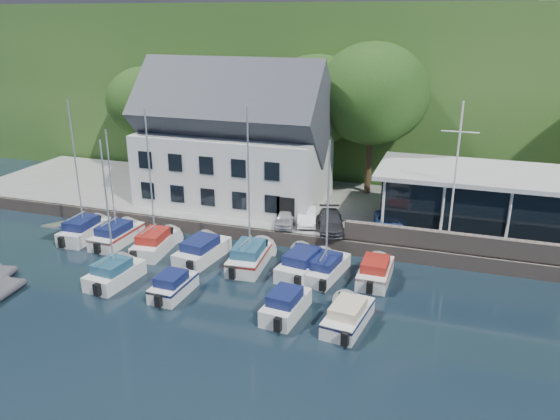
# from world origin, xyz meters

# --- Properties ---
(ground) EXTENTS (180.00, 180.00, 0.00)m
(ground) POSITION_xyz_m (0.00, 0.00, 0.00)
(ground) COLOR black
(ground) RESTS_ON ground
(quay) EXTENTS (60.00, 13.00, 1.00)m
(quay) POSITION_xyz_m (0.00, 17.50, 0.50)
(quay) COLOR gray
(quay) RESTS_ON ground
(quay_face) EXTENTS (60.00, 0.30, 1.00)m
(quay_face) POSITION_xyz_m (0.00, 11.00, 0.50)
(quay_face) COLOR #63564F
(quay_face) RESTS_ON ground
(hillside) EXTENTS (160.00, 75.00, 16.00)m
(hillside) POSITION_xyz_m (0.00, 62.00, 8.00)
(hillside) COLOR #25481B
(hillside) RESTS_ON ground
(field_patch) EXTENTS (50.00, 30.00, 0.30)m
(field_patch) POSITION_xyz_m (8.00, 70.00, 16.15)
(field_patch) COLOR #5B6D36
(field_patch) RESTS_ON hillside
(harbor_building) EXTENTS (14.40, 8.20, 8.70)m
(harbor_building) POSITION_xyz_m (-7.00, 16.50, 5.35)
(harbor_building) COLOR silver
(harbor_building) RESTS_ON quay
(club_pavilion) EXTENTS (13.20, 7.20, 4.10)m
(club_pavilion) POSITION_xyz_m (11.00, 16.00, 3.05)
(club_pavilion) COLOR black
(club_pavilion) RESTS_ON quay
(seawall) EXTENTS (18.00, 0.50, 1.20)m
(seawall) POSITION_xyz_m (12.00, 11.40, 1.60)
(seawall) COLOR #63564F
(seawall) RESTS_ON quay
(gangway) EXTENTS (1.20, 6.00, 1.40)m
(gangway) POSITION_xyz_m (-16.50, 9.00, 0.00)
(gangway) COLOR silver
(gangway) RESTS_ON ground
(car_silver) EXTENTS (1.80, 3.39, 1.10)m
(car_silver) POSITION_xyz_m (-1.48, 12.41, 1.55)
(car_silver) COLOR silver
(car_silver) RESTS_ON quay
(car_white) EXTENTS (2.09, 3.79, 1.19)m
(car_white) POSITION_xyz_m (-0.15, 13.30, 1.59)
(car_white) COLOR white
(car_white) RESTS_ON quay
(car_dgrey) EXTENTS (2.81, 4.44, 1.20)m
(car_dgrey) POSITION_xyz_m (1.77, 12.46, 1.60)
(car_dgrey) COLOR #2D2D32
(car_dgrey) RESTS_ON quay
(car_blue) EXTENTS (2.15, 3.98, 1.29)m
(car_blue) POSITION_xyz_m (5.62, 13.40, 1.65)
(car_blue) COLOR #2C4788
(car_blue) RESTS_ON quay
(flagpole) EXTENTS (2.21, 0.20, 9.20)m
(flagpole) POSITION_xyz_m (9.54, 12.35, 5.60)
(flagpole) COLOR silver
(flagpole) RESTS_ON quay
(tree_0) EXTENTS (7.02, 7.02, 9.60)m
(tree_0) POSITION_xyz_m (-18.50, 22.56, 5.80)
(tree_0) COLOR #163610
(tree_0) RESTS_ON quay
(tree_1) EXTENTS (7.44, 7.44, 10.17)m
(tree_1) POSITION_xyz_m (-13.36, 21.55, 6.08)
(tree_1) COLOR #163610
(tree_1) RESTS_ON quay
(tree_2) EXTENTS (8.11, 8.11, 11.08)m
(tree_2) POSITION_xyz_m (-1.90, 21.81, 6.54)
(tree_2) COLOR #163610
(tree_2) RESTS_ON quay
(tree_3) EXTENTS (8.89, 8.89, 12.15)m
(tree_3) POSITION_xyz_m (2.71, 21.61, 7.07)
(tree_3) COLOR #163610
(tree_3) RESTS_ON quay
(boat_r1_0) EXTENTS (2.22, 6.06, 9.55)m
(boat_r1_0) POSITION_xyz_m (-15.01, 7.84, 4.78)
(boat_r1_0) COLOR silver
(boat_r1_0) RESTS_ON ground
(boat_r1_1) EXTENTS (2.20, 6.15, 8.99)m
(boat_r1_1) POSITION_xyz_m (-12.34, 7.86, 4.50)
(boat_r1_1) COLOR silver
(boat_r1_1) RESTS_ON ground
(boat_r1_2) EXTENTS (2.52, 6.29, 9.14)m
(boat_r1_2) POSITION_xyz_m (-9.05, 7.48, 4.57)
(boat_r1_2) COLOR silver
(boat_r1_2) RESTS_ON ground
(boat_r1_3) EXTENTS (2.85, 6.39, 1.53)m
(boat_r1_3) POSITION_xyz_m (-5.49, 7.25, 0.76)
(boat_r1_3) COLOR silver
(boat_r1_3) RESTS_ON ground
(boat_r1_4) EXTENTS (2.58, 6.55, 9.49)m
(boat_r1_4) POSITION_xyz_m (-2.22, 7.37, 4.74)
(boat_r1_4) COLOR silver
(boat_r1_4) RESTS_ON ground
(boat_r1_5) EXTENTS (2.98, 6.56, 1.53)m
(boat_r1_5) POSITION_xyz_m (1.23, 7.43, 0.76)
(boat_r1_5) COLOR silver
(boat_r1_5) RESTS_ON ground
(boat_r1_6) EXTENTS (2.80, 6.17, 8.26)m
(boat_r1_6) POSITION_xyz_m (2.68, 7.45, 4.13)
(boat_r1_6) COLOR silver
(boat_r1_6) RESTS_ON ground
(boat_r1_7) EXTENTS (1.93, 5.43, 1.46)m
(boat_r1_7) POSITION_xyz_m (5.63, 7.79, 0.73)
(boat_r1_7) COLOR silver
(boat_r1_7) RESTS_ON ground
(boat_r2_1) EXTENTS (2.55, 5.42, 9.00)m
(boat_r2_1) POSITION_xyz_m (-8.95, 2.65, 4.50)
(boat_r2_1) COLOR silver
(boat_r2_1) RESTS_ON ground
(boat_r2_2) EXTENTS (1.87, 4.67, 1.38)m
(boat_r2_2) POSITION_xyz_m (-4.94, 2.43, 0.69)
(boat_r2_2) COLOR silver
(boat_r2_2) RESTS_ON ground
(boat_r2_3) EXTENTS (2.26, 5.21, 1.52)m
(boat_r2_3) POSITION_xyz_m (1.80, 2.28, 0.76)
(boat_r2_3) COLOR silver
(boat_r2_3) RESTS_ON ground
(boat_r2_4) EXTENTS (2.56, 5.71, 1.39)m
(boat_r2_4) POSITION_xyz_m (5.11, 2.31, 0.70)
(boat_r2_4) COLOR silver
(boat_r2_4) RESTS_ON ground
(dinghy_1) EXTENTS (1.86, 2.90, 0.65)m
(dinghy_1) POSITION_xyz_m (-14.28, -0.67, 0.32)
(dinghy_1) COLOR #39393E
(dinghy_1) RESTS_ON ground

